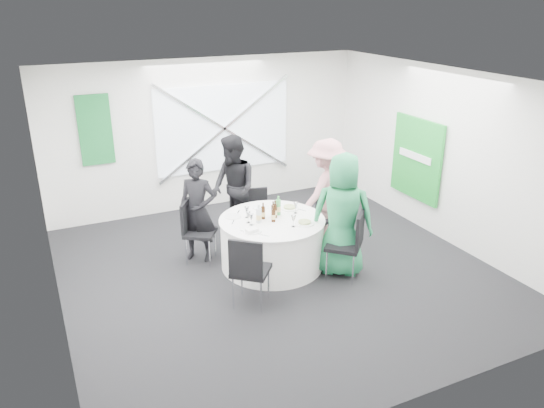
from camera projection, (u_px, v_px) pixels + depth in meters
name	position (u px, v px, depth m)	size (l,w,h in m)	color
floor	(278.00, 271.00, 7.87)	(6.00, 6.00, 0.00)	black
ceiling	(279.00, 80.00, 6.84)	(6.00, 6.00, 0.00)	white
wall_back	(208.00, 134.00, 9.88)	(6.00, 6.00, 0.00)	white
wall_front	(422.00, 279.00, 4.83)	(6.00, 6.00, 0.00)	white
wall_left	(47.00, 218.00, 6.16)	(6.00, 6.00, 0.00)	white
wall_right	(445.00, 156.00, 8.55)	(6.00, 6.00, 0.00)	white
window_panel	(224.00, 128.00, 9.93)	(2.60, 0.03, 1.60)	silver
window_brace_a	(224.00, 128.00, 9.90)	(0.05, 0.05, 3.16)	silver
window_brace_b	(224.00, 128.00, 9.90)	(0.05, 0.05, 3.16)	silver
green_banner	(95.00, 130.00, 8.93)	(0.55, 0.04, 1.20)	#136335
green_sign	(416.00, 159.00, 9.11)	(0.05, 1.20, 1.40)	green
banquet_table	(272.00, 243.00, 7.90)	(1.56, 1.56, 0.76)	white
chair_back	(258.00, 210.00, 8.77)	(0.46, 0.47, 0.86)	black
chair_back_left	(194.00, 227.00, 7.99)	(0.61, 0.61, 0.97)	black
chair_back_right	(321.00, 214.00, 8.59)	(0.52, 0.51, 0.88)	black
chair_front_right	(350.00, 240.00, 7.47)	(0.66, 0.66, 1.02)	black
chair_front_left	(249.00, 267.00, 6.74)	(0.65, 0.65, 1.02)	black
person_man_back_left	(198.00, 211.00, 7.97)	(0.58, 0.38, 1.59)	black
person_man_back	(233.00, 188.00, 8.67)	(0.85, 0.47, 1.75)	black
person_woman_pink	(326.00, 191.00, 8.56)	(1.12, 0.52, 1.73)	#C37E83
person_woman_green	(342.00, 215.00, 7.52)	(0.89, 0.58, 1.81)	#248751
plate_back	(261.00, 207.00, 8.18)	(0.26, 0.26, 0.01)	white
plate_back_left	(233.00, 216.00, 7.84)	(0.25, 0.25, 0.01)	white
plate_back_right	(289.00, 208.00, 8.14)	(0.28, 0.28, 0.04)	white
plate_front_right	(305.00, 223.00, 7.60)	(0.28, 0.28, 0.04)	white
plate_front_left	(253.00, 231.00, 7.36)	(0.26, 0.26, 0.01)	white
napkin	(252.00, 230.00, 7.31)	(0.16, 0.11, 0.04)	white
beer_bottle_a	(263.00, 213.00, 7.74)	(0.06, 0.06, 0.25)	#3A1D0A
beer_bottle_b	(273.00, 211.00, 7.82)	(0.06, 0.06, 0.24)	#3A1D0A
beer_bottle_c	(275.00, 211.00, 7.78)	(0.06, 0.06, 0.27)	#3A1D0A
beer_bottle_d	(273.00, 216.00, 7.64)	(0.06, 0.06, 0.25)	#3A1D0A
green_water_bottle	(278.00, 207.00, 7.88)	(0.08, 0.08, 0.30)	green
clear_water_bottle	(259.00, 216.00, 7.61)	(0.08, 0.08, 0.28)	silver
wine_glass_a	(296.00, 205.00, 7.93)	(0.07, 0.07, 0.17)	white
wine_glass_b	(293.00, 218.00, 7.47)	(0.07, 0.07, 0.17)	white
wine_glass_c	(251.00, 217.00, 7.52)	(0.07, 0.07, 0.17)	white
wine_glass_d	(247.00, 210.00, 7.78)	(0.07, 0.07, 0.17)	white
wine_glass_e	(248.00, 215.00, 7.60)	(0.07, 0.07, 0.17)	white
fork_a	(302.00, 210.00, 8.08)	(0.01, 0.15, 0.01)	silver
knife_a	(280.00, 205.00, 8.28)	(0.01, 0.15, 0.01)	silver
fork_b	(238.00, 212.00, 8.01)	(0.01, 0.15, 0.01)	silver
knife_b	(233.00, 222.00, 7.65)	(0.01, 0.15, 0.01)	silver
fork_c	(245.00, 231.00, 7.35)	(0.01, 0.15, 0.01)	silver
knife_c	(264.00, 235.00, 7.23)	(0.01, 0.15, 0.01)	silver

